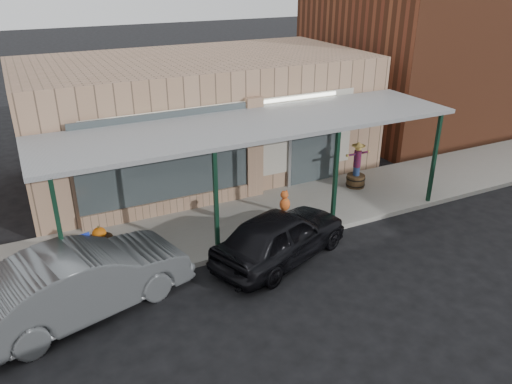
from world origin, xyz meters
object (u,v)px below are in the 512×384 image
barrel_pumpkin (101,243)px  car_grey (83,281)px  barrel_scarecrow (356,172)px  parked_sedan (281,235)px  handicap_sign (86,251)px

barrel_pumpkin → car_grey: car_grey is taller
barrel_scarecrow → parked_sedan: bearing=-127.7°
car_grey → parked_sedan: bearing=-105.7°
handicap_sign → parked_sedan: size_ratio=0.29×
barrel_pumpkin → car_grey: (-0.73, -2.10, 0.36)m
barrel_pumpkin → handicap_sign: size_ratio=0.62×
barrel_scarecrow → parked_sedan: 5.18m
handicap_sign → parked_sedan: 4.79m
barrel_scarecrow → parked_sedan: (-4.42, -2.69, 0.00)m
barrel_pumpkin → parked_sedan: size_ratio=0.18×
barrel_scarecrow → handicap_sign: bearing=-148.3°
barrel_scarecrow → parked_sedan: barrel_scarecrow is taller
car_grey → barrel_pumpkin: bearing=-34.5°
handicap_sign → parked_sedan: (4.68, -0.96, -0.28)m
handicap_sign → parked_sedan: bearing=-25.4°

